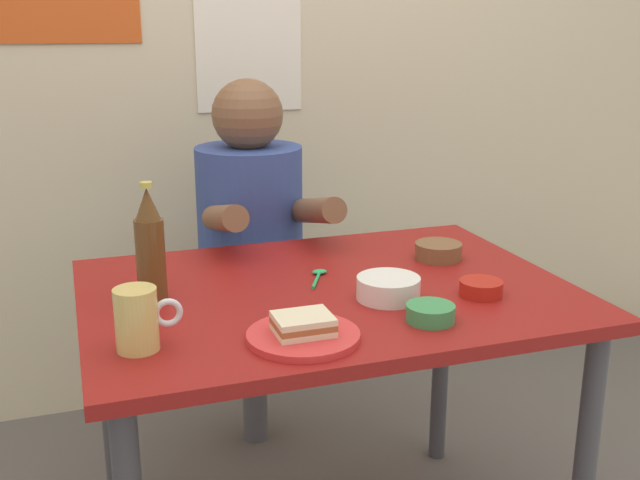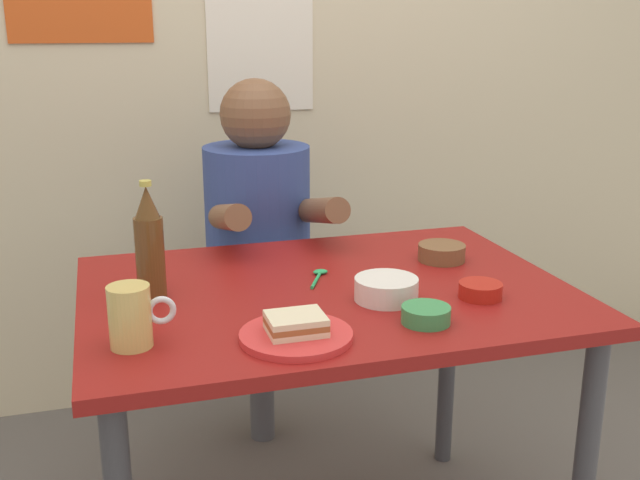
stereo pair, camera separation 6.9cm
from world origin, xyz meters
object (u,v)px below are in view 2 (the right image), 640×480
at_px(plate_orange, 296,336).
at_px(dip_bowl_green, 426,314).
at_px(beer_mug, 131,316).
at_px(person_seated, 258,214).
at_px(sandwich, 296,324).
at_px(beer_bottle, 149,245).
at_px(dining_table, 326,325).
at_px(stool, 261,339).

relative_size(plate_orange, dip_bowl_green, 2.20).
bearing_deg(beer_mug, person_seated, 63.30).
bearing_deg(dip_bowl_green, person_seated, 100.34).
xyz_separation_m(sandwich, dip_bowl_green, (0.27, 0.00, -0.01)).
relative_size(beer_bottle, dip_bowl_green, 2.62).
xyz_separation_m(person_seated, beer_mug, (-0.41, -0.83, 0.03)).
xyz_separation_m(sandwich, beer_bottle, (-0.25, 0.32, 0.09)).
bearing_deg(beer_mug, dining_table, 25.02).
height_order(stool, beer_bottle, beer_bottle).
relative_size(sandwich, beer_mug, 0.87).
bearing_deg(stool, person_seated, -90.00).
height_order(plate_orange, beer_bottle, beer_bottle).
bearing_deg(beer_bottle, dip_bowl_green, -31.21).
xyz_separation_m(plate_orange, beer_mug, (-0.30, 0.06, 0.05)).
bearing_deg(beer_mug, sandwich, -10.45).
height_order(plate_orange, dip_bowl_green, dip_bowl_green).
relative_size(person_seated, sandwich, 6.54).
bearing_deg(person_seated, beer_mug, -116.70).
xyz_separation_m(stool, plate_orange, (-0.11, -0.89, 0.40)).
distance_m(beer_bottle, dip_bowl_green, 0.61).
bearing_deg(stool, beer_bottle, -122.08).
distance_m(stool, person_seated, 0.42).
relative_size(person_seated, dip_bowl_green, 7.20).
bearing_deg(stool, plate_orange, -97.22).
distance_m(dining_table, beer_mug, 0.51).
bearing_deg(person_seated, plate_orange, -97.31).
distance_m(beer_mug, dip_bowl_green, 0.58).
bearing_deg(stool, sandwich, -97.22).
xyz_separation_m(stool, dip_bowl_green, (0.16, -0.89, 0.41)).
xyz_separation_m(dining_table, sandwich, (-0.14, -0.26, 0.13)).
height_order(dining_table, sandwich, sandwich).
distance_m(dining_table, beer_bottle, 0.44).
bearing_deg(beer_mug, plate_orange, -10.45).
relative_size(sandwich, beer_bottle, 0.42).
bearing_deg(person_seated, dip_bowl_green, -79.66).
bearing_deg(stool, dip_bowl_green, -79.78).
relative_size(stool, sandwich, 4.09).
bearing_deg(sandwich, beer_mug, 169.55).
bearing_deg(dining_table, beer_mug, -154.98).
bearing_deg(stool, beer_mug, -116.39).
xyz_separation_m(stool, beer_bottle, (-0.36, -0.57, 0.51)).
distance_m(stool, beer_mug, 1.04).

